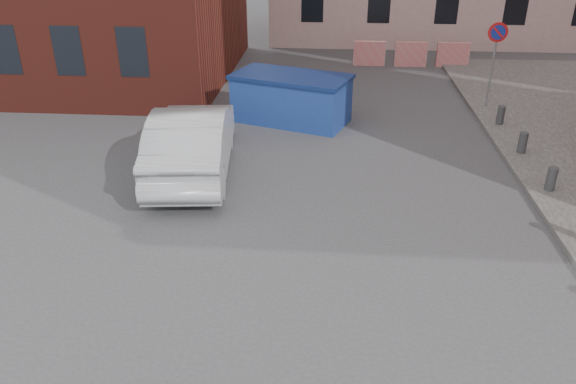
{
  "coord_description": "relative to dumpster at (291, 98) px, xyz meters",
  "views": [
    {
      "loc": [
        0.96,
        -8.46,
        5.83
      ],
      "look_at": [
        0.23,
        0.88,
        1.1
      ],
      "focal_mm": 35.0,
      "sensor_mm": 36.0,
      "label": 1
    }
  ],
  "objects": [
    {
      "name": "dumpster",
      "position": [
        0.0,
        0.0,
        0.0
      ],
      "size": [
        3.83,
        2.82,
        1.44
      ],
      "rotation": [
        0.0,
        0.0,
        -0.34
      ],
      "color": "navy",
      "rests_on": "ground"
    },
    {
      "name": "ground",
      "position": [
        0.22,
        -7.9,
        -0.73
      ],
      "size": [
        120.0,
        120.0,
        0.0
      ],
      "primitive_type": "plane",
      "color": "#38383A",
      "rests_on": "ground"
    },
    {
      "name": "bollards",
      "position": [
        6.22,
        -4.5,
        -0.33
      ],
      "size": [
        0.22,
        9.02,
        0.55
      ],
      "color": "#3A3A3D",
      "rests_on": "sidewalk"
    },
    {
      "name": "silver_car",
      "position": [
        -2.13,
        -3.86,
        0.1
      ],
      "size": [
        2.3,
        5.18,
        1.65
      ],
      "primitive_type": "imported",
      "rotation": [
        0.0,
        0.0,
        3.25
      ],
      "color": "#A8AAAF",
      "rests_on": "ground"
    },
    {
      "name": "no_parking_sign",
      "position": [
        6.22,
        1.58,
        1.29
      ],
      "size": [
        0.6,
        0.09,
        2.65
      ],
      "color": "gray",
      "rests_on": "sidewalk"
    },
    {
      "name": "barriers",
      "position": [
        4.42,
        7.1,
        -0.23
      ],
      "size": [
        4.7,
        0.18,
        1.0
      ],
      "color": "red",
      "rests_on": "ground"
    }
  ]
}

